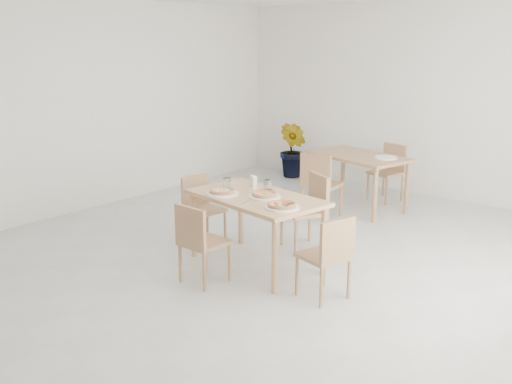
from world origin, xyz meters
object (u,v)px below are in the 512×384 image
Objects in this scene: napkin_holder at (253,181)px; chair_back_n at (389,168)px; pizza_margherita at (264,194)px; pizza_mushroom at (222,191)px; plate_pepperoni at (282,207)px; chair_back_s at (320,181)px; plate_mushroom at (222,193)px; tumbler_a at (227,183)px; pizza_pepperoni at (282,205)px; tumbler_b at (267,185)px; plate_empty at (386,158)px; chair_north at (310,206)px; potted_plant at (294,150)px; chair_south at (199,239)px; plate_margherita at (264,196)px; chair_east at (329,252)px; second_table at (359,162)px; main_table at (256,204)px; chair_west at (201,204)px.

napkin_holder is 0.15× the size of chair_back_n.
pizza_margherita and pizza_mushroom have the same top height.
chair_back_s is at bearing 114.33° from plate_pepperoni.
plate_mushroom is 0.45m from pizza_margherita.
pizza_pepperoni is at bearing -14.55° from tumbler_a.
tumbler_b reaches higher than plate_empty.
chair_north is 3.43m from potted_plant.
pizza_mushroom is 2.32× the size of napkin_holder.
chair_south is 2.77× the size of pizza_mushroom.
plate_margherita is 0.45m from plate_mushroom.
chair_east is at bearing -14.25° from pizza_margherita.
pizza_pepperoni is at bearing 108.92° from chair_back_s.
napkin_holder is 0.14× the size of chair_back_s.
second_table is at bearing 105.70° from plate_pepperoni.
pizza_margherita reaches higher than second_table.
plate_pepperoni is (0.47, -0.19, 0.10)m from main_table.
chair_back_n is at bearing 93.22° from second_table.
chair_back_s is (-0.52, 0.97, 0.02)m from chair_north.
pizza_margherita is 2.55m from plate_empty.
chair_north is 0.88× the size of potted_plant.
second_table is at bearing 89.66° from pizza_mushroom.
plate_margherita is at bearing 23.34° from pizza_mushroom.
plate_mushroom is 1.04× the size of pizza_margherita.
napkin_holder is at bearing 83.16° from plate_mushroom.
plate_mushroom is at bearing 87.80° from chair_back_s.
chair_east reaches higher than second_table.
napkin_holder reaches higher than plate_pepperoni.
tumbler_b is (-0.17, 0.26, 0.02)m from pizza_margherita.
main_table is at bearing 97.81° from chair_back_s.
pizza_margherita is at bearing -67.75° from second_table.
tumbler_a reaches higher than chair_south.
plate_margherita is (0.21, 0.72, 0.30)m from chair_south.
chair_back_s is 0.97m from plate_empty.
tumbler_b reaches higher than chair_south.
chair_south reaches higher than plate_empty.
chair_north is 0.86m from pizza_margherita.
chair_south is at bearing -70.11° from pizza_mushroom.
chair_south is at bearing -89.99° from main_table.
chair_east is 1.43m from napkin_holder.
pizza_mushroom reaches higher than main_table.
second_table is at bearing 95.60° from tumbler_b.
chair_west is 2.30× the size of plate_pepperoni.
main_table is 0.84m from chair_north.
plate_pepperoni is (0.37, -0.20, 0.00)m from plate_margherita.
chair_south is 0.84m from plate_pepperoni.
plate_margherita and plate_empty have the same top height.
chair_west is 0.98× the size of chair_east.
potted_plant is (-1.99, 3.19, -0.33)m from tumbler_b.
pizza_mushroom is at bearing -111.01° from chair_west.
plate_pepperoni is at bearing -79.34° from chair_east.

